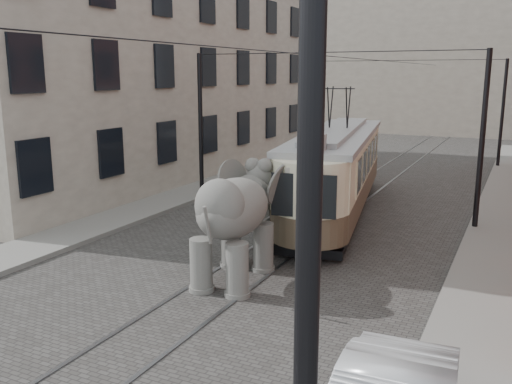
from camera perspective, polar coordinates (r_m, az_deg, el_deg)
The scene contains 9 objects.
ground at distance 15.78m, azimuth 0.36°, elevation -7.11°, with size 120.00×120.00×0.00m, color #413E3C.
tram_rails at distance 15.78m, azimuth 0.36°, elevation -7.07°, with size 1.54×80.00×0.02m, color slate, non-canonical shape.
sidewalk_right at distance 14.37m, azimuth 22.78°, elevation -9.76°, with size 2.00×60.00×0.15m, color slate.
sidewalk_left at distance 19.36m, azimuth -17.28°, elevation -3.78°, with size 2.00×60.00×0.15m, color slate.
stucco_building at distance 29.22m, azimuth -10.81°, elevation 11.55°, with size 7.00×24.00×10.00m, color gray.
distant_block at distance 53.84m, azimuth 19.78°, elevation 13.38°, with size 28.00×10.00×14.00m, color gray.
catenary at distance 19.71m, azimuth 6.21°, elevation 5.66°, with size 11.00×30.20×6.00m, color black, non-canonical shape.
tram at distance 20.94m, azimuth 8.42°, elevation 4.20°, with size 2.45×11.87×4.71m, color beige, non-canonical shape.
elephant at distance 13.92m, azimuth -2.34°, elevation -3.42°, with size 2.65×4.80×2.94m, color #5F5D58, non-canonical shape.
Camera 1 is at (6.48, -13.42, 5.21)m, focal length 38.70 mm.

